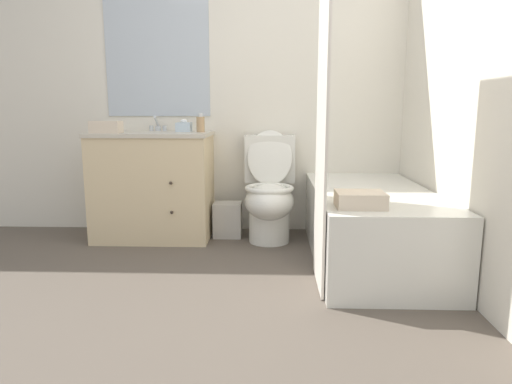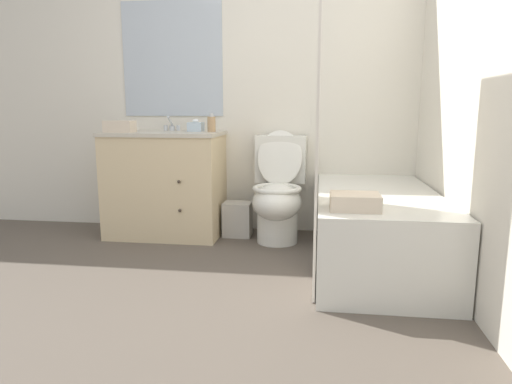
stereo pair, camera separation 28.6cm
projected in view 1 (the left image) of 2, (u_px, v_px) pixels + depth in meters
ground_plane at (236, 327)px, 2.16m from camera, size 14.00×14.00×0.00m
wall_back at (252, 80)px, 3.73m from camera, size 8.00×0.06×2.50m
wall_right at (451, 71)px, 2.78m from camera, size 0.05×2.81×2.50m
vanity_cabinet at (154, 184)px, 3.62m from camera, size 0.91×0.58×0.84m
sink_faucet at (158, 127)px, 3.73m from camera, size 0.14×0.12×0.12m
toilet at (269, 193)px, 3.54m from camera, size 0.40×0.64×0.86m
bathtub at (371, 225)px, 3.08m from camera, size 0.76×1.58×0.49m
shower_curtain at (322, 110)px, 2.52m from camera, size 0.02×0.49×2.02m
wastebasket at (228, 220)px, 3.68m from camera, size 0.22×0.19×0.28m
tissue_box at (184, 127)px, 3.62m from camera, size 0.12×0.11×0.10m
soap_dispenser at (201, 124)px, 3.57m from camera, size 0.06×0.06×0.15m
hand_towel_folded at (106, 127)px, 3.41m from camera, size 0.22×0.14×0.09m
bath_towel_folded at (360, 200)px, 2.49m from camera, size 0.26×0.21×0.09m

